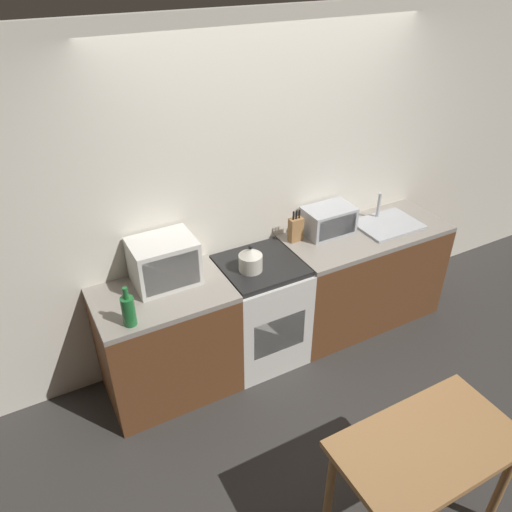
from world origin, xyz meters
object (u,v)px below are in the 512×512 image
stove_range (260,311)px  dining_table (426,456)px  bottle (129,310)px  toaster_oven (328,220)px  microwave (164,262)px  kettle (251,259)px

stove_range → dining_table: (0.07, -1.69, 0.19)m
stove_range → bottle: (-1.05, -0.22, 0.56)m
bottle → toaster_oven: size_ratio=0.70×
toaster_oven → microwave: bearing=-178.6°
bottle → toaster_oven: 1.81m
stove_range → toaster_oven: toaster_oven is taller
toaster_oven → dining_table: size_ratio=0.41×
kettle → stove_range: bearing=20.7°
microwave → bottle: microwave is taller
kettle → dining_table: size_ratio=0.21×
microwave → bottle: 0.49m
bottle → stove_range: bearing=11.6°
microwave → dining_table: 2.02m
stove_range → toaster_oven: bearing=12.1°
kettle → bottle: 0.97m
kettle → toaster_oven: toaster_oven is taller
microwave → dining_table: bearing=-67.0°
kettle → microwave: (-0.59, 0.16, 0.07)m
microwave → toaster_oven: (1.42, 0.03, -0.06)m
kettle → microwave: size_ratio=0.48×
dining_table → kettle: bearing=96.1°
kettle → dining_table: (0.18, -1.66, -0.35)m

